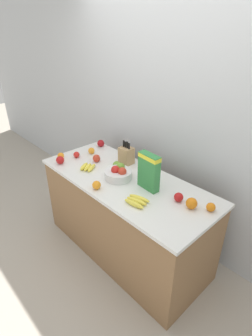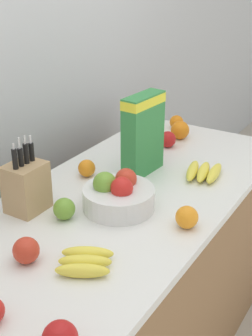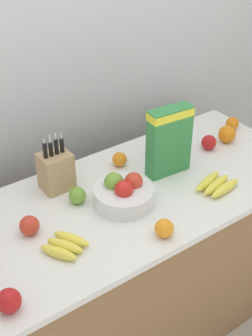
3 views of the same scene
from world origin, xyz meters
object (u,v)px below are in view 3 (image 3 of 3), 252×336
object	(u,v)px
apple_front	(209,142)
apple_by_knife_block	(9,301)
orange_front_right	(232,123)
knife_block	(56,171)
cereal_box	(169,139)
orange_mid_left	(120,159)
orange_back_center	(164,228)
banana_bunch_right	(216,185)
banana_bunch_left	(65,246)
apple_leftmost	(77,196)
orange_by_cereal	(227,134)
apple_rightmost	(29,225)
fruit_bowl	(124,193)

from	to	relation	value
apple_front	apple_by_knife_block	world-z (taller)	apple_by_knife_block
apple_by_knife_block	orange_front_right	bearing A→B (deg)	16.25
knife_block	cereal_box	world-z (taller)	cereal_box
orange_mid_left	apple_front	bearing A→B (deg)	-16.75
apple_by_knife_block	orange_back_center	size ratio (longest dim) A/B	1.09
orange_mid_left	cereal_box	bearing A→B (deg)	-48.42
cereal_box	banana_bunch_right	xyz separation A→B (m)	(0.09, -0.23, -0.16)
banana_bunch_left	orange_front_right	xyz separation A→B (m)	(1.18, 0.29, 0.01)
apple_leftmost	orange_by_cereal	xyz separation A→B (m)	(0.88, -0.01, 0.01)
banana_bunch_left	orange_by_cereal	distance (m)	1.08
knife_block	cereal_box	distance (m)	0.52
orange_front_right	orange_by_cereal	size ratio (longest dim) A/B	0.79
banana_bunch_right	apple_by_knife_block	bearing A→B (deg)	-175.03
orange_front_right	orange_by_cereal	xyz separation A→B (m)	(-0.12, -0.08, 0.01)
apple_front	apple_rightmost	distance (m)	1.00
banana_bunch_left	orange_front_right	distance (m)	1.22
apple_rightmost	orange_mid_left	bearing A→B (deg)	18.79
apple_leftmost	apple_rightmost	size ratio (longest dim) A/B	0.95
banana_bunch_left	apple_front	world-z (taller)	apple_front
banana_bunch_left	apple_rightmost	size ratio (longest dim) A/B	2.43
orange_back_center	cereal_box	bearing A→B (deg)	48.40
apple_leftmost	apple_by_knife_block	xyz separation A→B (m)	(-0.46, -0.36, 0.00)
apple_leftmost	apple_by_knife_block	size ratio (longest dim) A/B	0.91
fruit_bowl	apple_by_knife_block	bearing A→B (deg)	-158.71
apple_leftmost	orange_back_center	world-z (taller)	same
cereal_box	orange_by_cereal	bearing A→B (deg)	9.01
banana_bunch_left	orange_by_cereal	size ratio (longest dim) A/B	2.14
banana_bunch_left	apple_front	distance (m)	0.96
knife_block	cereal_box	xyz separation A→B (m)	(0.48, -0.19, 0.09)
apple_leftmost	apple_by_knife_block	world-z (taller)	apple_by_knife_block
banana_bunch_left	orange_back_center	world-z (taller)	orange_back_center
banana_bunch_left	orange_back_center	size ratio (longest dim) A/B	2.53
orange_by_cereal	orange_back_center	bearing A→B (deg)	-152.90
cereal_box	fruit_bowl	world-z (taller)	cereal_box
banana_bunch_right	apple_rightmost	bearing A→B (deg)	165.25
banana_bunch_left	apple_rightmost	xyz separation A→B (m)	(-0.07, 0.16, 0.02)
banana_bunch_left	apple_leftmost	world-z (taller)	apple_leftmost
apple_rightmost	orange_by_cereal	xyz separation A→B (m)	(1.13, 0.05, 0.01)
knife_block	apple_front	world-z (taller)	knife_block
cereal_box	orange_mid_left	size ratio (longest dim) A/B	4.68
banana_bunch_right	apple_leftmost	world-z (taller)	apple_leftmost
apple_front	apple_leftmost	xyz separation A→B (m)	(-0.75, 0.00, -0.00)
banana_bunch_left	orange_back_center	distance (m)	0.38
apple_leftmost	banana_bunch_right	bearing A→B (deg)	-26.13
orange_mid_left	apple_by_knife_block	bearing A→B (deg)	-147.77
apple_leftmost	orange_back_center	distance (m)	0.41
orange_back_center	orange_front_right	size ratio (longest dim) A/B	1.08
banana_bunch_right	orange_back_center	world-z (taller)	orange_back_center
apple_rightmost	orange_front_right	bearing A→B (deg)	5.90
fruit_bowl	banana_bunch_right	distance (m)	0.42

